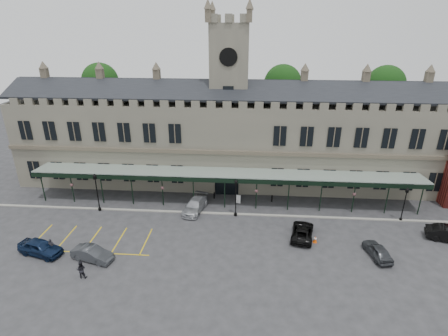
# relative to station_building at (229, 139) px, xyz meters

# --- Properties ---
(ground) EXTENTS (140.00, 140.00, 0.00)m
(ground) POSITION_rel_station_building_xyz_m (0.00, -15.91, -6.47)
(ground) COLOR #2C2D2F
(station_building) EXTENTS (60.00, 10.36, 17.30)m
(station_building) POSITION_rel_station_building_xyz_m (0.00, 0.00, 0.00)
(station_building) COLOR #5D594D
(station_building) RESTS_ON ground
(clock_tower) EXTENTS (5.60, 5.60, 24.80)m
(clock_tower) POSITION_rel_station_building_xyz_m (0.00, 0.09, 6.64)
(clock_tower) COLOR #5D594D
(clock_tower) RESTS_ON ground
(canopy) EXTENTS (50.00, 4.10, 4.30)m
(canopy) POSITION_rel_station_building_xyz_m (0.00, -8.45, -4.06)
(canopy) COLOR #8C9E93
(canopy) RESTS_ON ground
(kerb) EXTENTS (60.00, 0.40, 0.12)m
(kerb) POSITION_rel_station_building_xyz_m (0.00, -10.41, -6.41)
(kerb) COLOR gray
(kerb) RESTS_ON ground
(parking_markings) EXTENTS (16.00, 6.00, 0.01)m
(parking_markings) POSITION_rel_station_building_xyz_m (-14.00, -17.41, -6.47)
(parking_markings) COLOR gold
(parking_markings) RESTS_ON ground
(tree_behind_left) EXTENTS (6.00, 6.00, 16.00)m
(tree_behind_left) POSITION_rel_station_building_xyz_m (-22.00, 9.09, 6.35)
(tree_behind_left) COLOR #332314
(tree_behind_left) RESTS_ON ground
(tree_behind_mid) EXTENTS (6.00, 6.00, 16.00)m
(tree_behind_mid) POSITION_rel_station_building_xyz_m (8.00, 9.09, 6.35)
(tree_behind_mid) COLOR #332314
(tree_behind_mid) RESTS_ON ground
(tree_behind_right) EXTENTS (6.00, 6.00, 16.00)m
(tree_behind_right) POSITION_rel_station_building_xyz_m (24.00, 9.09, 6.35)
(tree_behind_right) COLOR #332314
(tree_behind_right) RESTS_ON ground
(lamp_post_left) EXTENTS (0.48, 0.48, 5.12)m
(lamp_post_left) POSITION_rel_station_building_xyz_m (-15.74, -10.67, -3.43)
(lamp_post_left) COLOR black
(lamp_post_left) RESTS_ON ground
(lamp_post_mid) EXTENTS (0.47, 0.47, 4.96)m
(lamp_post_mid) POSITION_rel_station_building_xyz_m (1.49, -10.70, -3.53)
(lamp_post_mid) COLOR black
(lamp_post_mid) RESTS_ON ground
(lamp_post_right) EXTENTS (0.42, 0.42, 4.45)m
(lamp_post_right) POSITION_rel_station_building_xyz_m (21.34, -10.39, -3.83)
(lamp_post_right) COLOR black
(lamp_post_right) RESTS_ON ground
(traffic_cone) EXTENTS (0.46, 0.46, 0.73)m
(traffic_cone) POSITION_rel_station_building_xyz_m (10.32, -15.69, -6.11)
(traffic_cone) COLOR #F65007
(traffic_cone) RESTS_ON ground
(sign_board) EXTENTS (0.67, 0.21, 1.17)m
(sign_board) POSITION_rel_station_building_xyz_m (1.65, -7.43, -5.90)
(sign_board) COLOR black
(sign_board) RESTS_ON ground
(bollard_left) EXTENTS (0.17, 0.17, 0.93)m
(bollard_left) POSITION_rel_station_building_xyz_m (-1.60, -6.37, -6.00)
(bollard_left) COLOR black
(bollard_left) RESTS_ON ground
(bollard_right) EXTENTS (0.17, 0.17, 0.98)m
(bollard_right) POSITION_rel_station_building_xyz_m (6.13, -6.77, -5.98)
(bollard_right) COLOR black
(bollard_right) RESTS_ON ground
(car_left_a) EXTENTS (5.05, 3.05, 1.61)m
(car_left_a) POSITION_rel_station_building_xyz_m (-18.08, -19.90, -5.66)
(car_left_a) COLOR #0B1832
(car_left_a) RESTS_ON ground
(car_left_b) EXTENTS (4.54, 2.56, 1.42)m
(car_left_b) POSITION_rel_station_building_xyz_m (-12.40, -20.41, -5.76)
(car_left_b) COLOR #35373C
(car_left_b) RESTS_ON ground
(car_taxi) EXTENTS (3.18, 5.54, 1.51)m
(car_taxi) POSITION_rel_station_building_xyz_m (-3.65, -9.81, -5.71)
(car_taxi) COLOR #9B9DA2
(car_taxi) RESTS_ON ground
(car_van) EXTENTS (3.17, 5.22, 1.35)m
(car_van) POSITION_rel_station_building_xyz_m (9.07, -14.72, -5.79)
(car_van) COLOR black
(car_van) RESTS_ON ground
(car_right_a) EXTENTS (2.34, 4.26, 1.37)m
(car_right_a) POSITION_rel_station_building_xyz_m (16.18, -17.74, -5.78)
(car_right_a) COLOR #35373C
(car_right_a) RESTS_ON ground
(person_a) EXTENTS (0.70, 0.55, 1.68)m
(person_a) POSITION_rel_station_building_xyz_m (-17.03, -19.68, -5.63)
(person_a) COLOR black
(person_a) RESTS_ON ground
(person_b) EXTENTS (0.95, 0.78, 1.80)m
(person_b) POSITION_rel_station_building_xyz_m (-12.30, -23.03, -5.57)
(person_b) COLOR black
(person_b) RESTS_ON ground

